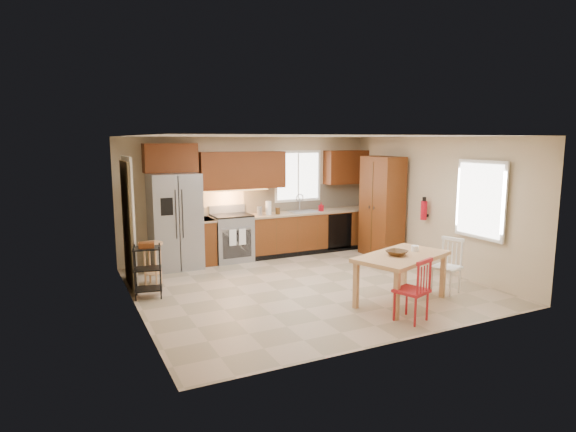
% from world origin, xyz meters
% --- Properties ---
extents(floor, '(5.50, 5.50, 0.00)m').
position_xyz_m(floor, '(0.00, 0.00, 0.00)').
color(floor, tan).
rests_on(floor, ground).
extents(ceiling, '(5.50, 5.00, 0.02)m').
position_xyz_m(ceiling, '(0.00, 0.00, 2.50)').
color(ceiling, silver).
rests_on(ceiling, ground).
extents(wall_back, '(5.50, 0.02, 2.50)m').
position_xyz_m(wall_back, '(0.00, 2.50, 1.25)').
color(wall_back, '#CCB793').
rests_on(wall_back, ground).
extents(wall_front, '(5.50, 0.02, 2.50)m').
position_xyz_m(wall_front, '(0.00, -2.50, 1.25)').
color(wall_front, '#CCB793').
rests_on(wall_front, ground).
extents(wall_left, '(0.02, 5.00, 2.50)m').
position_xyz_m(wall_left, '(-2.75, 0.00, 1.25)').
color(wall_left, '#CCB793').
rests_on(wall_left, ground).
extents(wall_right, '(0.02, 5.00, 2.50)m').
position_xyz_m(wall_right, '(2.75, 0.00, 1.25)').
color(wall_right, '#CCB793').
rests_on(wall_right, ground).
extents(refrigerator, '(0.92, 0.75, 1.82)m').
position_xyz_m(refrigerator, '(-1.70, 2.12, 0.91)').
color(refrigerator, gray).
rests_on(refrigerator, floor).
extents(range_stove, '(0.76, 0.63, 0.92)m').
position_xyz_m(range_stove, '(-0.55, 2.19, 0.46)').
color(range_stove, gray).
rests_on(range_stove, floor).
extents(base_cabinet_narrow, '(0.30, 0.60, 0.90)m').
position_xyz_m(base_cabinet_narrow, '(-1.10, 2.20, 0.45)').
color(base_cabinet_narrow, '#652B12').
rests_on(base_cabinet_narrow, floor).
extents(base_cabinet_run, '(2.92, 0.60, 0.90)m').
position_xyz_m(base_cabinet_run, '(1.29, 2.20, 0.45)').
color(base_cabinet_run, '#652B12').
rests_on(base_cabinet_run, floor).
extents(dishwasher, '(0.60, 0.02, 0.78)m').
position_xyz_m(dishwasher, '(1.85, 1.91, 0.45)').
color(dishwasher, black).
rests_on(dishwasher, floor).
extents(backsplash, '(2.92, 0.03, 0.55)m').
position_xyz_m(backsplash, '(1.29, 2.48, 1.18)').
color(backsplash, beige).
rests_on(backsplash, wall_back).
extents(upper_over_fridge, '(1.00, 0.35, 0.55)m').
position_xyz_m(upper_over_fridge, '(-1.70, 2.33, 2.10)').
color(upper_over_fridge, '#5D290F').
rests_on(upper_over_fridge, wall_back).
extents(upper_left_block, '(1.80, 0.35, 0.75)m').
position_xyz_m(upper_left_block, '(-0.25, 2.33, 1.83)').
color(upper_left_block, '#5D290F').
rests_on(upper_left_block, wall_back).
extents(upper_right_block, '(1.00, 0.35, 0.75)m').
position_xyz_m(upper_right_block, '(2.25, 2.33, 1.83)').
color(upper_right_block, '#5D290F').
rests_on(upper_right_block, wall_back).
extents(window_back, '(1.12, 0.04, 1.12)m').
position_xyz_m(window_back, '(1.10, 2.48, 1.65)').
color(window_back, white).
rests_on(window_back, wall_back).
extents(sink, '(0.62, 0.46, 0.16)m').
position_xyz_m(sink, '(1.10, 2.20, 0.86)').
color(sink, gray).
rests_on(sink, base_cabinet_run).
extents(undercab_glow, '(1.60, 0.30, 0.01)m').
position_xyz_m(undercab_glow, '(-0.55, 2.30, 1.43)').
color(undercab_glow, '#FFBF66').
rests_on(undercab_glow, wall_back).
extents(soap_bottle, '(0.09, 0.09, 0.19)m').
position_xyz_m(soap_bottle, '(1.48, 2.10, 1.00)').
color(soap_bottle, '#A90B19').
rests_on(soap_bottle, base_cabinet_run).
extents(paper_towel, '(0.12, 0.12, 0.28)m').
position_xyz_m(paper_towel, '(0.25, 2.15, 1.04)').
color(paper_towel, white).
rests_on(paper_towel, base_cabinet_run).
extents(canister_steel, '(0.11, 0.11, 0.18)m').
position_xyz_m(canister_steel, '(0.05, 2.15, 0.99)').
color(canister_steel, gray).
rests_on(canister_steel, base_cabinet_run).
extents(canister_wood, '(0.10, 0.10, 0.14)m').
position_xyz_m(canister_wood, '(0.45, 2.12, 0.97)').
color(canister_wood, '#492E13').
rests_on(canister_wood, base_cabinet_run).
extents(pantry, '(0.50, 0.95, 2.10)m').
position_xyz_m(pantry, '(2.43, 1.20, 1.05)').
color(pantry, '#652B12').
rests_on(pantry, floor).
extents(fire_extinguisher, '(0.12, 0.12, 0.36)m').
position_xyz_m(fire_extinguisher, '(2.63, 0.15, 1.10)').
color(fire_extinguisher, '#A90B19').
rests_on(fire_extinguisher, wall_right).
extents(window_right, '(0.04, 1.02, 1.32)m').
position_xyz_m(window_right, '(2.68, -1.15, 1.45)').
color(window_right, white).
rests_on(window_right, wall_right).
extents(doorway, '(0.04, 0.95, 2.10)m').
position_xyz_m(doorway, '(-2.67, 1.30, 1.05)').
color(doorway, '#8C7A59').
rests_on(doorway, wall_left).
extents(dining_table, '(1.69, 1.29, 0.73)m').
position_xyz_m(dining_table, '(0.89, -1.35, 0.36)').
color(dining_table, tan).
rests_on(dining_table, floor).
extents(chair_red, '(0.53, 0.53, 0.88)m').
position_xyz_m(chair_red, '(0.54, -2.00, 0.44)').
color(chair_red, '#AD1A21').
rests_on(chair_red, floor).
extents(chair_white, '(0.53, 0.53, 0.88)m').
position_xyz_m(chair_white, '(1.84, -1.30, 0.44)').
color(chair_white, white).
rests_on(chair_white, floor).
extents(table_bowl, '(0.39, 0.39, 0.07)m').
position_xyz_m(table_bowl, '(0.80, -1.35, 0.74)').
color(table_bowl, '#492E13').
rests_on(table_bowl, dining_table).
extents(table_jar, '(0.13, 0.13, 0.12)m').
position_xyz_m(table_jar, '(1.22, -1.26, 0.77)').
color(table_jar, white).
rests_on(table_jar, dining_table).
extents(bar_stool, '(0.47, 0.47, 0.74)m').
position_xyz_m(bar_stool, '(-2.31, 1.19, 0.37)').
color(bar_stool, tan).
rests_on(bar_stool, floor).
extents(utility_cart, '(0.47, 0.40, 0.83)m').
position_xyz_m(utility_cart, '(-2.50, 0.56, 0.42)').
color(utility_cart, black).
rests_on(utility_cart, floor).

